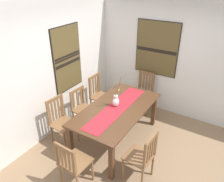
{
  "coord_description": "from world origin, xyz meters",
  "views": [
    {
      "loc": [
        -2.88,
        -1.31,
        3.08
      ],
      "look_at": [
        0.27,
        0.64,
        1.07
      ],
      "focal_mm": 35.69,
      "sensor_mm": 36.0,
      "label": 1
    }
  ],
  "objects_px": {
    "chair_0": "(144,91)",
    "chair_2": "(142,156)",
    "dining_table": "(117,112)",
    "chair_3": "(61,121)",
    "chair_4": "(73,163)",
    "chair_5": "(99,95)",
    "chair_1": "(83,108)",
    "centerpiece_vase": "(116,101)",
    "painting_on_back_wall": "(67,59)",
    "painting_on_side_wall": "(157,49)"
  },
  "relations": [
    {
      "from": "chair_5",
      "to": "centerpiece_vase",
      "type": "bearing_deg",
      "value": -125.98
    },
    {
      "from": "dining_table",
      "to": "chair_0",
      "type": "xyz_separation_m",
      "value": [
        1.34,
        0.03,
        -0.16
      ]
    },
    {
      "from": "dining_table",
      "to": "chair_3",
      "type": "distance_m",
      "value": 1.09
    },
    {
      "from": "chair_2",
      "to": "chair_4",
      "type": "bearing_deg",
      "value": 128.65
    },
    {
      "from": "dining_table",
      "to": "chair_5",
      "type": "distance_m",
      "value": 1.07
    },
    {
      "from": "centerpiece_vase",
      "to": "chair_2",
      "type": "xyz_separation_m",
      "value": [
        -0.68,
        -0.89,
        -0.39
      ]
    },
    {
      "from": "painting_on_back_wall",
      "to": "painting_on_side_wall",
      "type": "height_order",
      "value": "painting_on_back_wall"
    },
    {
      "from": "chair_2",
      "to": "chair_1",
      "type": "bearing_deg",
      "value": 69.69
    },
    {
      "from": "chair_1",
      "to": "chair_4",
      "type": "relative_size",
      "value": 1.0
    },
    {
      "from": "centerpiece_vase",
      "to": "painting_on_back_wall",
      "type": "xyz_separation_m",
      "value": [
        0.1,
        1.25,
        0.57
      ]
    },
    {
      "from": "chair_3",
      "to": "chair_4",
      "type": "relative_size",
      "value": 1.09
    },
    {
      "from": "centerpiece_vase",
      "to": "chair_2",
      "type": "height_order",
      "value": "centerpiece_vase"
    },
    {
      "from": "dining_table",
      "to": "chair_1",
      "type": "distance_m",
      "value": 0.86
    },
    {
      "from": "painting_on_back_wall",
      "to": "painting_on_side_wall",
      "type": "bearing_deg",
      "value": -44.03
    },
    {
      "from": "chair_5",
      "to": "chair_3",
      "type": "bearing_deg",
      "value": 178.47
    },
    {
      "from": "centerpiece_vase",
      "to": "chair_4",
      "type": "xyz_separation_m",
      "value": [
        -1.36,
        -0.05,
        -0.4
      ]
    },
    {
      "from": "dining_table",
      "to": "painting_on_back_wall",
      "type": "relative_size",
      "value": 1.4
    },
    {
      "from": "chair_0",
      "to": "chair_2",
      "type": "bearing_deg",
      "value": -156.08
    },
    {
      "from": "chair_2",
      "to": "chair_3",
      "type": "distance_m",
      "value": 1.73
    },
    {
      "from": "centerpiece_vase",
      "to": "chair_4",
      "type": "bearing_deg",
      "value": -178.04
    },
    {
      "from": "chair_0",
      "to": "chair_4",
      "type": "relative_size",
      "value": 1.07
    },
    {
      "from": "chair_3",
      "to": "painting_on_back_wall",
      "type": "xyz_separation_m",
      "value": [
        0.76,
        0.41,
        0.95
      ]
    },
    {
      "from": "chair_5",
      "to": "painting_on_side_wall",
      "type": "bearing_deg",
      "value": -44.87
    },
    {
      "from": "chair_0",
      "to": "chair_3",
      "type": "xyz_separation_m",
      "value": [
        -1.95,
        0.86,
        0.01
      ]
    },
    {
      "from": "chair_0",
      "to": "dining_table",
      "type": "bearing_deg",
      "value": -178.91
    },
    {
      "from": "dining_table",
      "to": "chair_3",
      "type": "height_order",
      "value": "chair_3"
    },
    {
      "from": "chair_1",
      "to": "chair_3",
      "type": "distance_m",
      "value": 0.61
    },
    {
      "from": "chair_2",
      "to": "painting_on_side_wall",
      "type": "bearing_deg",
      "value": 18.59
    },
    {
      "from": "centerpiece_vase",
      "to": "chair_2",
      "type": "distance_m",
      "value": 1.19
    },
    {
      "from": "chair_1",
      "to": "chair_4",
      "type": "distance_m",
      "value": 1.55
    },
    {
      "from": "chair_0",
      "to": "chair_4",
      "type": "distance_m",
      "value": 2.65
    },
    {
      "from": "chair_1",
      "to": "chair_2",
      "type": "relative_size",
      "value": 0.96
    },
    {
      "from": "chair_3",
      "to": "painting_on_side_wall",
      "type": "xyz_separation_m",
      "value": [
        2.2,
        -0.99,
        1.01
      ]
    },
    {
      "from": "centerpiece_vase",
      "to": "painting_on_back_wall",
      "type": "relative_size",
      "value": 0.51
    },
    {
      "from": "chair_0",
      "to": "chair_2",
      "type": "distance_m",
      "value": 2.15
    },
    {
      "from": "painting_on_side_wall",
      "to": "chair_2",
      "type": "bearing_deg",
      "value": -161.41
    },
    {
      "from": "dining_table",
      "to": "centerpiece_vase",
      "type": "distance_m",
      "value": 0.23
    },
    {
      "from": "centerpiece_vase",
      "to": "chair_4",
      "type": "distance_m",
      "value": 1.42
    },
    {
      "from": "chair_3",
      "to": "chair_5",
      "type": "bearing_deg",
      "value": -1.53
    },
    {
      "from": "chair_2",
      "to": "chair_5",
      "type": "relative_size",
      "value": 0.96
    },
    {
      "from": "centerpiece_vase",
      "to": "chair_5",
      "type": "bearing_deg",
      "value": 54.02
    },
    {
      "from": "chair_4",
      "to": "chair_5",
      "type": "relative_size",
      "value": 0.92
    },
    {
      "from": "chair_5",
      "to": "dining_table",
      "type": "bearing_deg",
      "value": -126.56
    },
    {
      "from": "chair_5",
      "to": "painting_on_back_wall",
      "type": "distance_m",
      "value": 1.16
    },
    {
      "from": "dining_table",
      "to": "chair_4",
      "type": "bearing_deg",
      "value": 179.95
    },
    {
      "from": "centerpiece_vase",
      "to": "chair_4",
      "type": "relative_size",
      "value": 0.77
    },
    {
      "from": "chair_1",
      "to": "chair_5",
      "type": "relative_size",
      "value": 0.92
    },
    {
      "from": "chair_0",
      "to": "chair_1",
      "type": "bearing_deg",
      "value": 148.67
    },
    {
      "from": "chair_3",
      "to": "chair_1",
      "type": "bearing_deg",
      "value": -3.92
    },
    {
      "from": "chair_3",
      "to": "painting_on_side_wall",
      "type": "bearing_deg",
      "value": -24.08
    }
  ]
}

